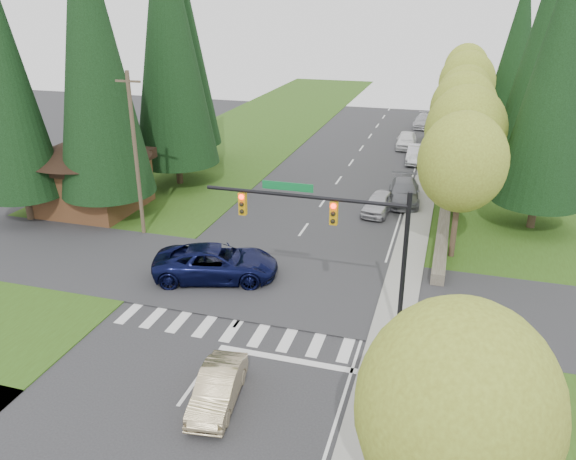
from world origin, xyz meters
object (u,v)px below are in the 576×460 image
at_px(suv_navy, 216,263).
at_px(sedan_champagne, 218,388).
at_px(parked_car_d, 406,140).
at_px(parked_car_c, 417,154).
at_px(parked_car_a, 379,203).
at_px(parked_car_e, 424,121).
at_px(parked_car_b, 404,192).

bearing_deg(suv_navy, sedan_champagne, -172.63).
bearing_deg(sedan_champagne, parked_car_d, 78.42).
bearing_deg(suv_navy, parked_car_c, -33.74).
relative_size(parked_car_a, parked_car_e, 0.84).
height_order(parked_car_a, parked_car_e, parked_car_e).
xyz_separation_m(suv_navy, parked_car_d, (6.85, 31.25, -0.12)).
bearing_deg(parked_car_e, sedan_champagne, -92.82).
distance_m(suv_navy, parked_car_a, 14.06).
distance_m(parked_car_b, parked_car_d, 16.29).
xyz_separation_m(parked_car_d, parked_car_e, (0.97, 10.34, -0.05)).
bearing_deg(parked_car_b, parked_car_e, 85.33).
bearing_deg(parked_car_c, parked_car_e, 90.81).
bearing_deg(parked_car_a, sedan_champagne, -89.63).
xyz_separation_m(sedan_champagne, parked_car_d, (2.86, 40.41, 0.13)).
xyz_separation_m(suv_navy, parked_car_e, (7.82, 41.59, -0.17)).
xyz_separation_m(parked_car_b, parked_car_e, (-0.43, 26.57, -0.04)).
bearing_deg(suv_navy, parked_car_e, -26.86).
bearing_deg(parked_car_d, parked_car_c, -76.96).
bearing_deg(parked_car_c, parked_car_b, -90.79).
bearing_deg(parked_car_b, parked_car_c, 84.40).
bearing_deg(parked_car_c, parked_car_d, 104.46).
xyz_separation_m(parked_car_b, parked_car_c, (0.00, 11.09, -0.02)).
relative_size(sedan_champagne, parked_car_a, 0.94).
relative_size(sedan_champagne, parked_car_d, 0.86).
height_order(sedan_champagne, parked_car_b, parked_car_b).
bearing_deg(parked_car_d, suv_navy, -104.58).
bearing_deg(parked_car_d, parked_car_a, -92.21).
relative_size(parked_car_a, parked_car_d, 0.92).
height_order(suv_navy, parked_car_e, suv_navy).
height_order(suv_navy, parked_car_b, suv_navy).
distance_m(parked_car_a, parked_car_e, 29.33).
xyz_separation_m(parked_car_a, parked_car_b, (1.40, 2.75, 0.06)).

